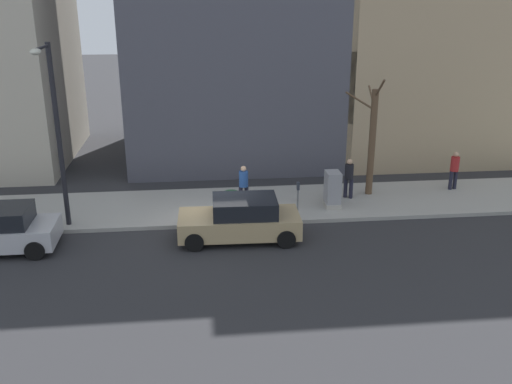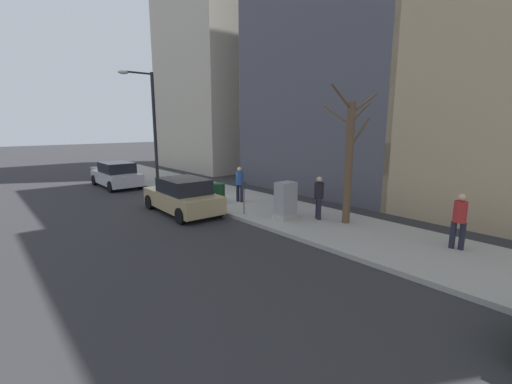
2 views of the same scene
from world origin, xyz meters
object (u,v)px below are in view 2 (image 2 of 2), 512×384
Objects in this scene: parking_meter at (244,194)px; parked_car_silver at (117,175)px; pedestrian_near_meter at (459,218)px; streetlamp at (150,120)px; utility_box at (286,201)px; bare_tree at (349,159)px; trash_bin at (219,193)px; office_tower_right at (226,17)px; pedestrian_far_corner at (240,182)px; pedestrian_midblock at (319,195)px; parked_car_tan at (183,196)px; office_block_center at (363,6)px.

parked_car_silver is at bearing 98.66° from parking_meter.
parking_meter is 0.81× the size of pedestrian_near_meter.
parked_car_silver is at bearing 175.99° from pedestrian_near_meter.
streetlamp reaches higher than pedestrian_near_meter.
streetlamp is (1.44, -2.06, 3.28)m from parked_car_silver.
utility_box is 2.85m from bare_tree.
parked_car_silver is 2.95× the size of utility_box.
trash_bin is 0.54× the size of pedestrian_near_meter.
bare_tree is 0.19× the size of office_tower_right.
trash_bin is at bearing -138.72° from pedestrian_far_corner.
pedestrian_midblock is at bearing -114.91° from office_tower_right.
office_tower_right is (11.31, 12.51, 11.98)m from parked_car_tan.
utility_box is 5.84m from pedestrian_near_meter.
office_block_center is (10.37, -6.76, 6.48)m from streetlamp.
parked_car_tan is 3.14× the size of parking_meter.
pedestrian_far_corner is at bearing -33.75° from trash_bin.
trash_bin is (-0.40, 4.02, -0.25)m from utility_box.
office_block_center is at bearing -37.25° from parked_car_silver.
pedestrian_near_meter is at bearing -137.05° from pedestrian_midblock.
parked_car_tan is at bearing 71.09° from pedestrian_midblock.
pedestrian_midblock is at bearing -75.10° from trash_bin.
parked_car_silver is 0.85× the size of bare_tree.
streetlamp is 6.94m from trash_bin.
parked_car_silver is at bearing -176.53° from pedestrian_far_corner.
trash_bin is at bearing 79.73° from parking_meter.
office_block_center is at bearing -33.10° from streetlamp.
parked_car_tan is 20.69m from office_tower_right.
streetlamp is 11.47m from pedestrian_midblock.
office_tower_right is (8.49, 12.86, 11.63)m from pedestrian_far_corner.
pedestrian_far_corner is 19.31m from office_tower_right.
parking_meter is (1.55, -2.29, 0.24)m from parked_car_tan.
bare_tree reaches higher than pedestrian_midblock.
parked_car_silver is 14.58m from bare_tree.
pedestrian_near_meter is (1.48, -5.64, 0.24)m from utility_box.
pedestrian_near_meter is (3.88, -9.47, 0.35)m from parked_car_tan.
utility_box is 1.29m from pedestrian_midblock.
pedestrian_near_meter is (2.33, -7.18, 0.11)m from parking_meter.
utility_box is at bearing -79.00° from parked_car_silver.
bare_tree is at bearing -55.08° from utility_box.
pedestrian_far_corner reaches higher than parked_car_silver.
office_tower_right is (-0.44, 13.07, 2.22)m from office_block_center.
office_block_center reaches higher than trash_bin.
pedestrian_far_corner is 12.98m from office_block_center.
parked_car_tan reaches higher than trash_bin.
office_tower_right reaches higher than parking_meter.
utility_box reaches higher than parking_meter.
pedestrian_midblock is (1.92, -10.92, -2.93)m from streetlamp.
bare_tree is 2.99× the size of pedestrian_midblock.
streetlamp reaches higher than pedestrian_far_corner.
streetlamp is 1.31× the size of bare_tree.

